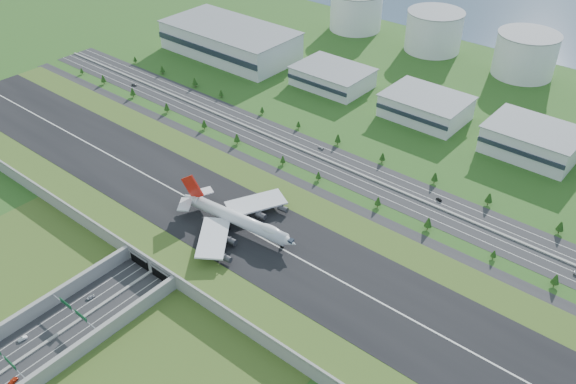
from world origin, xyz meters
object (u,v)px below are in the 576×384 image
Objects in this scene: car_1 at (22,339)px; car_7 at (321,147)px; fuel_tank_a at (356,11)px; car_0 at (90,297)px; car_5 at (439,200)px; car_3 at (12,382)px; boeing_747 at (238,219)px; car_4 at (134,85)px; car_2 at (114,319)px.

car_7 is (2.84, 222.11, -0.05)m from car_1.
car_0 is at bearing -74.08° from fuel_tank_a.
car_5 is (204.39, -208.17, -16.71)m from fuel_tank_a.
car_7 is at bearing -104.69° from car_3.
car_7 is at bearing -69.79° from car_5.
boeing_747 is at bearing -66.29° from fuel_tank_a.
car_2 is at bearing -142.46° from car_4.
fuel_tank_a reaches higher than car_7.
boeing_747 reaches higher than car_3.
car_0 is at bearing -145.33° from car_4.
car_0 is 243.51m from car_4.
fuel_tank_a reaches higher than boeing_747.
car_2 is 1.01× the size of car_7.
car_3 is at bearing 67.84° from car_2.
car_1 is at bearing 39.12° from car_2.
car_1 reaches higher than car_7.
car_5 is (94.27, 218.95, -0.06)m from car_1.
boeing_747 is 16.06× the size of car_4.
boeing_747 is 19.02× the size of car_5.
car_2 is at bearing -98.82° from boeing_747.
car_4 is 1.18× the size of car_5.
car_2 is (22.19, 33.98, -0.07)m from car_1.
car_2 is at bearing 15.34° from car_7.
fuel_tank_a is 0.65× the size of boeing_747.
car_5 is at bearing -126.35° from car_3.
car_2 is at bearing -112.85° from car_3.
boeing_747 is at bearing -111.11° from car_2.
car_5 is at bearing -98.45° from car_4.
boeing_747 reaches higher than car_7.
car_0 is 186.45m from car_7.
car_1 is 0.94× the size of car_2.
car_0 is 54.03m from car_3.
car_2 is (132.31, -393.13, -16.73)m from fuel_tank_a.
car_5 is at bearing -129.02° from car_2.
car_0 reaches higher than car_1.
car_3 is (128.46, -442.80, -16.55)m from fuel_tank_a.
car_4 is at bearing -74.63° from car_7.
car_7 is (112.96, -205.00, -16.70)m from fuel_tank_a.
car_5 is (67.29, 104.00, -13.93)m from boeing_747.
car_4 is (-196.83, 169.78, 0.16)m from car_2.
fuel_tank_a is 12.34× the size of car_5.
car_3 reaches higher than car_7.
car_1 is (-1.55, -35.67, -0.01)m from car_0.
fuel_tank_a is 8.70× the size of car_3.
car_5 is at bearing -45.52° from fuel_tank_a.
boeing_747 is 131.64m from car_3.
car_3 is 238.30m from car_7.
car_1 is at bearing -58.96° from car_3.
car_7 is at bearing 97.26° from boeing_747.
car_5 is 91.48m from car_7.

